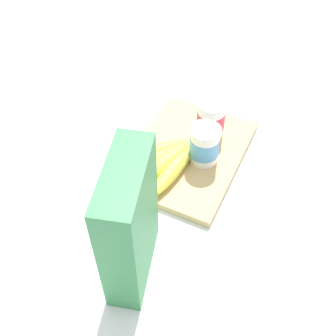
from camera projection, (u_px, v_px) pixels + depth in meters
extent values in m
plane|color=white|center=(187.00, 157.00, 0.99)|extent=(2.40, 2.40, 0.00)
cube|color=tan|center=(187.00, 154.00, 0.99)|extent=(0.33, 0.24, 0.02)
cube|color=#38844C|center=(130.00, 225.00, 0.70)|extent=(0.18, 0.11, 0.27)
cylinder|color=white|center=(211.00, 119.00, 0.99)|extent=(0.07, 0.07, 0.09)
cylinder|color=#DB384C|center=(211.00, 119.00, 0.99)|extent=(0.07, 0.07, 0.05)
cylinder|color=silver|center=(212.00, 104.00, 0.95)|extent=(0.07, 0.07, 0.00)
cylinder|color=white|center=(204.00, 145.00, 0.93)|extent=(0.07, 0.07, 0.09)
cylinder|color=#5193D1|center=(204.00, 145.00, 0.93)|extent=(0.07, 0.07, 0.05)
cylinder|color=silver|center=(206.00, 130.00, 0.90)|extent=(0.07, 0.07, 0.00)
ellipsoid|color=yellow|center=(153.00, 153.00, 0.95)|extent=(0.16, 0.16, 0.04)
ellipsoid|color=yellow|center=(160.00, 158.00, 0.94)|extent=(0.17, 0.12, 0.03)
ellipsoid|color=yellow|center=(167.00, 161.00, 0.93)|extent=(0.17, 0.09, 0.04)
ellipsoid|color=yellow|center=(172.00, 168.00, 0.92)|extent=(0.18, 0.05, 0.03)
cylinder|color=brown|center=(191.00, 146.00, 0.98)|extent=(0.01, 0.01, 0.02)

